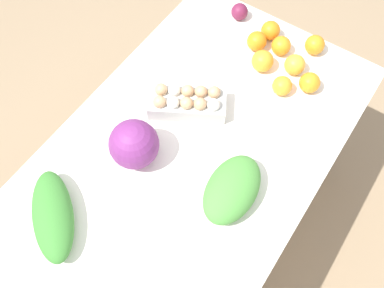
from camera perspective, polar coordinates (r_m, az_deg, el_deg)
ground_plane at (r=2.10m, az=0.00°, el=-10.01°), size 8.00×8.00×0.00m
dining_table at (r=1.52m, az=0.00°, el=-2.18°), size 1.36×0.84×0.73m
cabbage_purple at (r=1.35m, az=-7.74°, el=-0.03°), size 0.16×0.16×0.16m
egg_carton at (r=1.47m, az=-0.66°, el=5.64°), size 0.23×0.29×0.09m
greens_bunch_dandelion at (r=1.35m, az=-18.05°, el=-9.04°), size 0.28×0.30×0.08m
greens_bunch_kale at (r=1.32m, az=5.37°, el=-6.00°), size 0.26×0.17×0.10m
beet_root at (r=1.77m, az=6.35°, el=17.13°), size 0.07×0.07×0.07m
orange_0 at (r=1.67m, az=8.63°, el=13.40°), size 0.07×0.07×0.07m
orange_1 at (r=1.62m, az=13.54°, el=10.24°), size 0.08×0.08×0.08m
orange_2 at (r=1.61m, az=9.38°, el=10.86°), size 0.08×0.08×0.08m
orange_3 at (r=1.70m, az=16.04°, el=12.59°), size 0.07×0.07×0.07m
orange_4 at (r=1.67m, az=11.79°, el=12.70°), size 0.07×0.07×0.07m
orange_5 at (r=1.55m, az=11.92°, el=7.59°), size 0.07×0.07×0.07m
orange_6 at (r=1.58m, az=15.42°, el=7.89°), size 0.07×0.07×0.07m
orange_7 at (r=1.72m, az=10.42°, el=14.66°), size 0.07×0.07×0.07m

